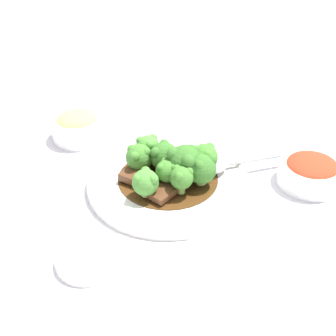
{
  "coord_description": "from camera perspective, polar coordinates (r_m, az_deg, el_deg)",
  "views": [
    {
      "loc": [
        0.55,
        0.21,
        0.44
      ],
      "look_at": [
        0.0,
        0.0,
        0.03
      ],
      "focal_mm": 50.0,
      "sensor_mm": 36.0,
      "label": 1
    }
  ],
  "objects": [
    {
      "name": "main_plate",
      "position": [
        0.73,
        0.0,
        -1.56
      ],
      "size": [
        0.25,
        0.25,
        0.02
      ],
      "color": "white",
      "rests_on": "ground_plane"
    },
    {
      "name": "serving_spoon",
      "position": [
        0.74,
        5.76,
        0.41
      ],
      "size": [
        0.15,
        0.19,
        0.01
      ],
      "color": "#B7B7BC",
      "rests_on": "main_plate"
    },
    {
      "name": "broccoli_floret_7",
      "position": [
        0.74,
        -2.46,
        2.62
      ],
      "size": [
        0.04,
        0.04,
        0.05
      ],
      "color": "#8EB756",
      "rests_on": "main_plate"
    },
    {
      "name": "broccoli_floret_1",
      "position": [
        0.69,
        1.95,
        0.66
      ],
      "size": [
        0.05,
        0.05,
        0.06
      ],
      "color": "#7FA84C",
      "rests_on": "main_plate"
    },
    {
      "name": "ground_plane",
      "position": [
        0.73,
        0.0,
        -2.19
      ],
      "size": [
        4.0,
        4.0,
        0.0
      ],
      "primitive_type": "plane",
      "color": "silver"
    },
    {
      "name": "beef_strip_3",
      "position": [
        0.71,
        -3.51,
        -1.38
      ],
      "size": [
        0.04,
        0.06,
        0.01
      ],
      "color": "#56331E",
      "rests_on": "main_plate"
    },
    {
      "name": "broccoli_floret_0",
      "position": [
        0.67,
        1.65,
        -1.15
      ],
      "size": [
        0.03,
        0.03,
        0.04
      ],
      "color": "#7FA84C",
      "rests_on": "main_plate"
    },
    {
      "name": "beef_strip_0",
      "position": [
        0.68,
        -0.48,
        -2.89
      ],
      "size": [
        0.05,
        0.04,
        0.01
      ],
      "color": "#56331E",
      "rests_on": "main_plate"
    },
    {
      "name": "broccoli_floret_8",
      "position": [
        0.67,
        -2.77,
        -1.7
      ],
      "size": [
        0.04,
        0.04,
        0.04
      ],
      "color": "#8EB756",
      "rests_on": "main_plate"
    },
    {
      "name": "broccoli_floret_4",
      "position": [
        0.72,
        4.44,
        1.37
      ],
      "size": [
        0.04,
        0.04,
        0.05
      ],
      "color": "#7FA84C",
      "rests_on": "main_plate"
    },
    {
      "name": "beef_strip_1",
      "position": [
        0.75,
        2.27,
        1.28
      ],
      "size": [
        0.06,
        0.06,
        0.01
      ],
      "color": "#56331E",
      "rests_on": "main_plate"
    },
    {
      "name": "beef_strip_2",
      "position": [
        0.76,
        -0.3,
        1.41
      ],
      "size": [
        0.06,
        0.07,
        0.01
      ],
      "color": "brown",
      "rests_on": "main_plate"
    },
    {
      "name": "broccoli_floret_5",
      "position": [
        0.72,
        -0.47,
        1.52
      ],
      "size": [
        0.04,
        0.04,
        0.05
      ],
      "color": "#7FA84C",
      "rests_on": "main_plate"
    },
    {
      "name": "broccoli_floret_3",
      "position": [
        0.72,
        -3.64,
        1.22
      ],
      "size": [
        0.04,
        0.04,
        0.04
      ],
      "color": "#7FA84C",
      "rests_on": "main_plate"
    },
    {
      "name": "broccoli_floret_2",
      "position": [
        0.69,
        -0.13,
        -0.34
      ],
      "size": [
        0.03,
        0.03,
        0.04
      ],
      "color": "#8EB756",
      "rests_on": "main_plate"
    },
    {
      "name": "broccoli_floret_6",
      "position": [
        0.7,
        4.18,
        0.11
      ],
      "size": [
        0.05,
        0.05,
        0.05
      ],
      "color": "#8EB756",
      "rests_on": "main_plate"
    },
    {
      "name": "side_bowl_appetizer",
      "position": [
        0.86,
        -10.96,
        5.05
      ],
      "size": [
        0.09,
        0.09,
        0.05
      ],
      "color": "white",
      "rests_on": "ground_plane"
    },
    {
      "name": "side_bowl_kimchi",
      "position": [
        0.76,
        17.04,
        -0.38
      ],
      "size": [
        0.1,
        0.1,
        0.04
      ],
      "color": "white",
      "rests_on": "ground_plane"
    },
    {
      "name": "sauce_dish",
      "position": [
        0.61,
        -9.79,
        -10.92
      ],
      "size": [
        0.08,
        0.08,
        0.01
      ],
      "color": "white",
      "rests_on": "ground_plane"
    }
  ]
}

